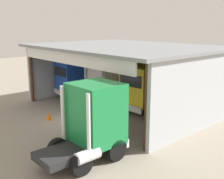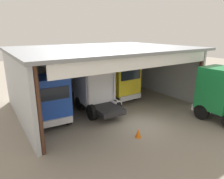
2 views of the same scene
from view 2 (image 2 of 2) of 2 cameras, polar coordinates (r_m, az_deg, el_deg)
ground_plane at (r=14.24m, az=8.01°, el=-9.80°), size 80.00×80.00×0.00m
workshop_shed at (r=17.87m, az=-4.23°, el=7.37°), size 14.18×10.83×4.96m
truck_blue_center_bay at (r=14.31m, az=-17.70°, el=-2.61°), size 2.63×5.20×3.47m
truck_white_center_left_bay at (r=15.89m, az=-4.83°, el=0.87°), size 2.63×4.71×3.82m
truck_yellow_right_bay at (r=18.51m, az=2.25°, el=2.64°), size 2.64×4.94×3.55m
truck_green_yard_outside at (r=16.21m, az=28.58°, el=-0.96°), size 2.49×4.38×3.79m
oil_drum at (r=24.32m, az=3.22°, el=2.40°), size 0.58×0.58×0.86m
tool_cart at (r=22.79m, az=1.65°, el=1.66°), size 0.90×0.60×1.00m
traffic_cone at (r=12.52m, az=7.45°, el=-12.16°), size 0.36×0.36×0.56m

